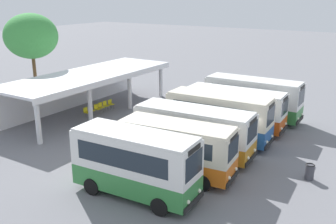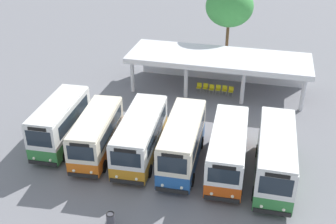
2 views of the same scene
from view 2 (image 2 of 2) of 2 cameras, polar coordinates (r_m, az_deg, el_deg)
name	(u,v)px [view 2 (image 2 of 2)]	position (r m, az deg, el deg)	size (l,w,h in m)	color
ground_plane	(157,179)	(27.15, -1.48, -9.37)	(180.00, 180.00, 0.00)	slate
city_bus_nearest_orange	(60,122)	(30.63, -14.78, -1.37)	(2.54, 6.65, 3.39)	black
city_bus_second_in_row	(97,133)	(29.03, -9.92, -2.93)	(2.75, 6.77, 3.08)	black
city_bus_middle_cream	(141,135)	(28.48, -3.85, -3.19)	(2.79, 7.68, 3.08)	black
city_bus_fourth_amber	(182,141)	(27.50, 2.03, -4.11)	(2.51, 7.31, 3.33)	black
city_bus_fifth_blue	(228,149)	(27.31, 8.35, -5.07)	(2.60, 7.59, 3.04)	black
city_bus_far_end_green	(275,156)	(26.98, 14.75, -5.92)	(2.44, 7.79, 3.33)	black
terminal_canopy	(219,61)	(38.51, 7.15, 7.06)	(16.46, 5.54, 3.40)	silver
waiting_chair_end_by_column	(199,86)	(38.22, 4.37, 3.58)	(0.46, 0.46, 0.86)	slate
waiting_chair_second_from_end	(205,87)	(38.15, 5.25, 3.49)	(0.46, 0.46, 0.86)	slate
waiting_chair_middle_seat	(212,88)	(37.98, 6.11, 3.32)	(0.46, 0.46, 0.86)	slate
waiting_chair_fourth_seat	(218,89)	(37.98, 7.01, 3.26)	(0.46, 0.46, 0.86)	slate
waiting_chair_fifth_seat	(225,89)	(37.92, 7.90, 3.16)	(0.46, 0.46, 0.86)	slate
waiting_chair_far_end_seat	(231,90)	(37.81, 8.78, 3.01)	(0.46, 0.46, 0.86)	slate
roadside_tree_behind_canopy	(229,7)	(43.53, 8.58, 14.35)	(4.89, 4.89, 8.21)	brown
litter_bin_apron	(111,219)	(23.90, -8.00, -14.63)	(0.49, 0.49, 0.90)	#3F3F47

